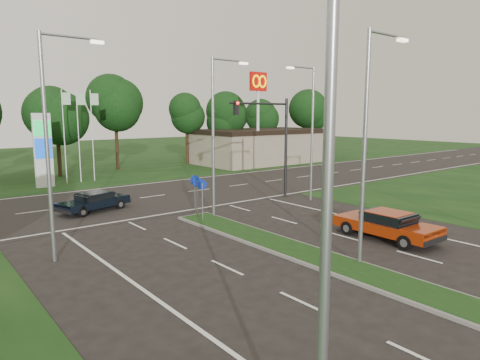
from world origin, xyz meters
TOP-DOWN VIEW (x-y plane):
  - verge_far at (0.00, 55.00)m, footprint 160.00×50.00m
  - cross_road at (0.00, 24.00)m, footprint 160.00×12.00m
  - median_kerb at (0.00, 4.00)m, footprint 2.00×26.00m
  - commercial_building at (22.00, 36.00)m, footprint 16.00×9.00m
  - streetlight_median_near at (1.00, 6.00)m, footprint 2.53×0.22m
  - streetlight_median_far at (1.00, 16.00)m, footprint 2.53×0.22m
  - streetlight_left_near at (-8.30, 0.00)m, footprint 2.53×0.22m
  - streetlight_left_far at (-8.30, 14.00)m, footprint 2.53×0.22m
  - streetlight_right_far at (8.80, 16.00)m, footprint 2.53×0.22m
  - traffic_signal at (7.19, 18.00)m, footprint 5.10×0.42m
  - median_signs at (0.00, 16.40)m, footprint 1.16×1.76m
  - gas_pylon at (-3.79, 33.05)m, footprint 5.80×1.26m
  - mcdonalds_sign at (18.00, 31.97)m, footprint 2.20×0.47m
  - treeline_far at (0.10, 39.93)m, footprint 6.00×6.00m
  - red_sedan at (4.83, 7.40)m, footprint 2.08×4.86m
  - navy_sedan at (-4.00, 21.94)m, footprint 4.56×2.88m

SIDE VIEW (x-z plane):
  - verge_far at x=0.00m, z-range -0.01..0.01m
  - cross_road at x=0.00m, z-range -0.01..0.01m
  - median_kerb at x=0.00m, z-range 0.00..0.12m
  - navy_sedan at x=-4.00m, z-range 0.04..1.21m
  - red_sedan at x=4.83m, z-range 0.05..1.38m
  - median_signs at x=0.00m, z-range 0.52..2.90m
  - commercial_building at x=22.00m, z-range 0.00..4.00m
  - gas_pylon at x=-3.79m, z-range -0.80..7.20m
  - traffic_signal at x=7.19m, z-range 1.15..8.15m
  - streetlight_median_near at x=1.00m, z-range 0.58..9.58m
  - streetlight_median_far at x=1.00m, z-range 0.58..9.58m
  - streetlight_left_near at x=-8.30m, z-range 0.58..9.58m
  - streetlight_left_far at x=-8.30m, z-range 0.58..9.58m
  - streetlight_right_far at x=8.80m, z-range 0.58..9.58m
  - treeline_far at x=0.10m, z-range 1.88..11.78m
  - mcdonalds_sign at x=18.00m, z-range 2.79..13.19m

